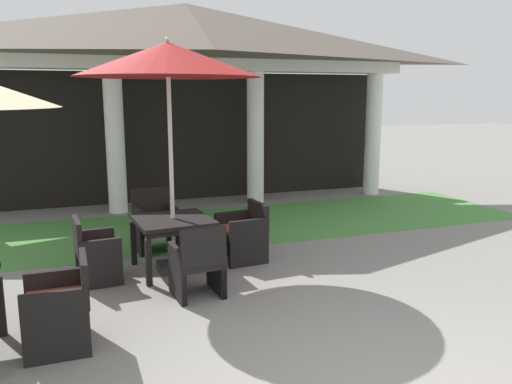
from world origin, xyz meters
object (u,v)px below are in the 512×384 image
object	(u,v)px
patio_table_near_foreground	(173,225)
patio_chair_near_foreground_south	(198,264)
patio_chair_near_foreground_north	(155,222)
patio_chair_near_foreground_west	(95,252)
patio_chair_mid_left_east	(61,305)
patio_umbrella_near_foreground	(168,61)
patio_chair_near_foreground_east	(243,233)

from	to	relation	value
patio_table_near_foreground	patio_chair_near_foreground_south	bearing A→B (deg)	-84.72
patio_chair_near_foreground_south	patio_chair_near_foreground_north	world-z (taller)	patio_chair_near_foreground_north
patio_table_near_foreground	patio_chair_near_foreground_west	xyz separation A→B (m)	(-1.01, -0.09, -0.23)
patio_table_near_foreground	patio_chair_near_foreground_west	world-z (taller)	patio_chair_near_foreground_west
patio_chair_near_foreground_north	patio_chair_mid_left_east	distance (m)	3.05
patio_umbrella_near_foreground	patio_chair_near_foreground_south	size ratio (longest dim) A/B	3.45
patio_chair_near_foreground_east	patio_chair_near_foreground_north	size ratio (longest dim) A/B	0.90
patio_table_near_foreground	patio_chair_near_foreground_north	distance (m)	1.03
patio_chair_near_foreground_north	patio_chair_near_foreground_south	bearing A→B (deg)	90.00
patio_table_near_foreground	patio_umbrella_near_foreground	size ratio (longest dim) A/B	0.34
patio_chair_near_foreground_west	patio_chair_mid_left_east	bearing A→B (deg)	-17.85
patio_table_near_foreground	patio_chair_near_foreground_south	world-z (taller)	patio_chair_near_foreground_south
patio_chair_near_foreground_south	patio_chair_mid_left_east	bearing A→B (deg)	-158.31
patio_chair_mid_left_east	patio_chair_near_foreground_east	bearing A→B (deg)	-52.86
patio_chair_near_foreground_west	patio_chair_near_foreground_north	bearing A→B (deg)	135.09
patio_chair_near_foreground_west	patio_chair_near_foreground_east	bearing A→B (deg)	90.00
patio_table_near_foreground	patio_chair_near_foreground_north	xyz separation A→B (m)	(-0.09, 1.01, -0.20)
patio_table_near_foreground	patio_umbrella_near_foreground	distance (m)	2.10
patio_table_near_foreground	patio_chair_near_foreground_west	distance (m)	1.04
patio_chair_near_foreground_north	patio_chair_mid_left_east	world-z (taller)	patio_chair_near_foreground_north
patio_table_near_foreground	patio_chair_near_foreground_east	size ratio (longest dim) A/B	1.27
patio_table_near_foreground	patio_chair_near_foreground_south	size ratio (longest dim) A/B	1.19
patio_chair_near_foreground_south	patio_chair_near_foreground_west	bearing A→B (deg)	134.96
patio_chair_near_foreground_south	patio_chair_mid_left_east	size ratio (longest dim) A/B	1.03
patio_chair_near_foreground_east	patio_chair_near_foreground_south	xyz separation A→B (m)	(-0.91, -1.10, -0.00)
patio_chair_near_foreground_east	patio_chair_mid_left_east	bearing A→B (deg)	122.53
patio_table_near_foreground	patio_umbrella_near_foreground	xyz separation A→B (m)	(0.00, 0.00, 2.10)
patio_umbrella_near_foreground	patio_chair_near_foreground_west	xyz separation A→B (m)	(-1.01, -0.09, -2.33)
patio_umbrella_near_foreground	patio_chair_near_foreground_west	distance (m)	2.54
patio_chair_near_foreground_south	patio_chair_mid_left_east	distance (m)	1.65
patio_table_near_foreground	patio_chair_mid_left_east	xyz separation A→B (m)	(-1.38, -1.76, -0.21)
patio_table_near_foreground	patio_chair_near_foreground_east	world-z (taller)	patio_chair_near_foreground_east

